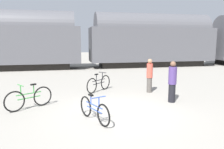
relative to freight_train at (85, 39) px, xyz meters
name	(u,v)px	position (x,y,z in m)	size (l,w,h in m)	color
ground_plane	(119,112)	(0.00, -12.68, -2.60)	(80.00, 80.00, 0.00)	gray
freight_train	(85,39)	(0.00, 0.00, 0.00)	(49.92, 2.85, 4.97)	black
rail_near	(86,69)	(0.00, -0.72, -2.60)	(61.92, 0.07, 0.01)	#4C4238
rail_far	(85,67)	(0.00, 0.72, -2.60)	(61.92, 0.07, 0.01)	#4C4238
bicycle_green	(29,98)	(-3.08, -11.60, -2.21)	(1.52, 1.03, 0.92)	black
bicycle_black	(99,83)	(-0.21, -9.41, -2.22)	(1.34, 1.28, 0.91)	black
bicycle_blue	(94,110)	(-0.96, -13.33, -2.25)	(0.72, 1.61, 0.83)	black
person_in_purple	(172,82)	(2.36, -11.89, -1.78)	(0.32, 0.32, 1.64)	black
person_in_red	(150,75)	(2.11, -10.12, -1.78)	(0.28, 0.28, 1.60)	#514C47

